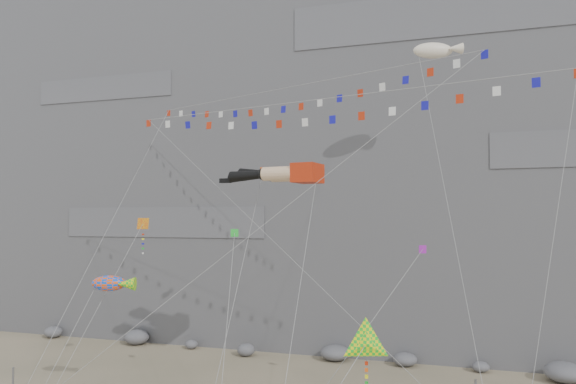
{
  "coord_description": "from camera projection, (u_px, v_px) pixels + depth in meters",
  "views": [
    {
      "loc": [
        11.35,
        -31.37,
        12.41
      ],
      "look_at": [
        -1.75,
        9.0,
        14.39
      ],
      "focal_mm": 35.0,
      "sensor_mm": 36.0,
      "label": 1
    }
  ],
  "objects": [
    {
      "name": "talus_boulders",
      "position": [
        335.0,
        353.0,
        48.91
      ],
      "size": [
        60.0,
        3.0,
        1.2
      ],
      "primitive_type": null,
      "color": "slate",
      "rests_on": "ground"
    },
    {
      "name": "small_kite_b",
      "position": [
        420.0,
        253.0,
        34.67
      ],
      "size": [
        7.42,
        11.48,
        16.5
      ],
      "color": "purple",
      "rests_on": "ground"
    },
    {
      "name": "delta_kite",
      "position": [
        366.0,
        344.0,
        28.95
      ],
      "size": [
        4.8,
        7.51,
        9.57
      ],
      "color": "#F7EE0C",
      "rests_on": "ground"
    },
    {
      "name": "flag_banner_lower",
      "position": [
        319.0,
        100.0,
        37.91
      ],
      "size": [
        30.57,
        10.73,
        24.56
      ],
      "color": "red",
      "rests_on": "ground"
    },
    {
      "name": "harlequin_kite",
      "position": [
        143.0,
        224.0,
        40.04
      ],
      "size": [
        3.28,
        8.71,
        14.45
      ],
      "color": "red",
      "rests_on": "ground"
    },
    {
      "name": "blimp_windsock",
      "position": [
        433.0,
        51.0,
        42.67
      ],
      "size": [
        5.91,
        16.3,
        29.49
      ],
      "color": "#FCECCF",
      "rests_on": "ground"
    },
    {
      "name": "legs_kite",
      "position": [
        281.0,
        174.0,
        38.57
      ],
      "size": [
        8.61,
        15.34,
        20.56
      ],
      "rotation": [
        0.0,
        0.0,
        -0.13
      ],
      "color": "red",
      "rests_on": "ground"
    },
    {
      "name": "small_kite_c",
      "position": [
        234.0,
        236.0,
        36.06
      ],
      "size": [
        3.92,
        10.55,
        15.47
      ],
      "color": "green",
      "rests_on": "ground"
    },
    {
      "name": "flag_banner_upper",
      "position": [
        292.0,
        87.0,
        43.71
      ],
      "size": [
        28.14,
        20.36,
        29.95
      ],
      "color": "red",
      "rests_on": "ground"
    },
    {
      "name": "cliff",
      "position": [
        364.0,
        108.0,
        64.3
      ],
      "size": [
        80.0,
        28.0,
        50.0
      ],
      "primitive_type": "cube",
      "color": "slate",
      "rests_on": "ground"
    },
    {
      "name": "fish_windsock",
      "position": [
        109.0,
        283.0,
        36.13
      ],
      "size": [
        4.31,
        5.9,
        9.75
      ],
      "color": "#FF500D",
      "rests_on": "ground"
    },
    {
      "name": "small_kite_a",
      "position": [
        263.0,
        175.0,
        41.48
      ],
      "size": [
        2.01,
        13.61,
        20.52
      ],
      "color": "#FD5A15",
      "rests_on": "ground"
    }
  ]
}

